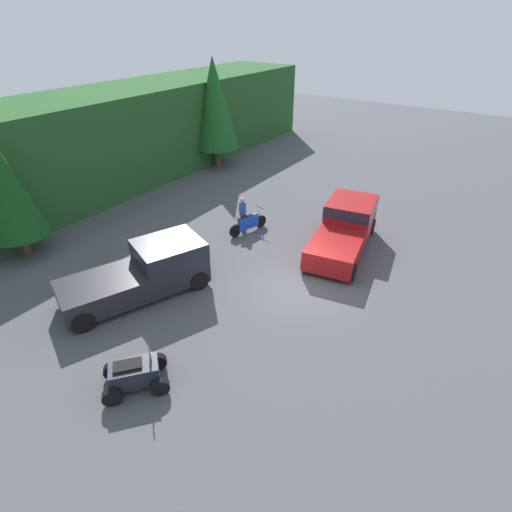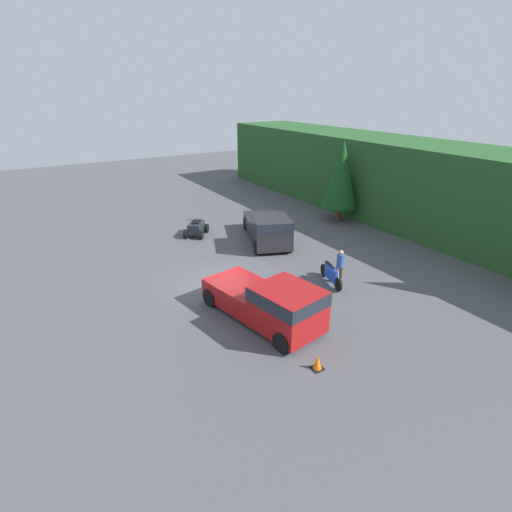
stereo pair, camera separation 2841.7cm
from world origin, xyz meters
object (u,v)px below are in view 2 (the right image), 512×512
dirt_bike (331,274)px  rider_person (340,265)px  pickup_truck_red (271,302)px  quad_atv (196,228)px  traffic_cone (317,363)px  pickup_truck_second (268,227)px

dirt_bike → rider_person: (0.12, 0.43, 0.46)m
pickup_truck_red → quad_atv: bearing=161.4°
quad_atv → traffic_cone: bearing=32.8°
pickup_truck_second → quad_atv: bearing=-116.2°
pickup_truck_red → dirt_bike: pickup_truck_red is taller
pickup_truck_red → traffic_cone: size_ratio=10.77×
pickup_truck_red → pickup_truck_second: 9.37m
quad_atv → dirt_bike: bearing=56.2°
pickup_truck_red → pickup_truck_second: size_ratio=0.98×
pickup_truck_red → pickup_truck_second: (-7.92, 5.01, 0.00)m
pickup_truck_second → quad_atv: size_ratio=2.65×
pickup_truck_red → traffic_cone: pickup_truck_red is taller
pickup_truck_red → quad_atv: pickup_truck_red is taller
pickup_truck_second → rider_person: (6.52, 0.06, -0.08)m
quad_atv → rider_person: bearing=58.3°
rider_person → traffic_cone: bearing=-29.1°
pickup_truck_red → dirt_bike: (-1.53, 4.63, -0.54)m
traffic_cone → quad_atv: bearing=172.7°
quad_atv → pickup_truck_red: bearing=31.7°
pickup_truck_second → dirt_bike: pickup_truck_second is taller
dirt_bike → traffic_cone: dirt_bike is taller
traffic_cone → pickup_truck_red: bearing=176.4°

